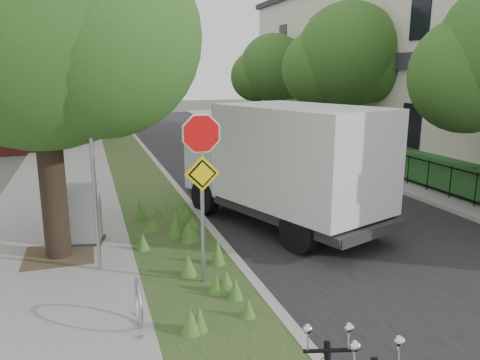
% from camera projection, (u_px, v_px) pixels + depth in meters
% --- Properties ---
extents(ground, '(120.00, 120.00, 0.00)m').
position_uv_depth(ground, '(286.00, 291.00, 8.53)').
color(ground, '#4C5147').
rests_on(ground, ground).
extents(sidewalk_near, '(3.50, 60.00, 0.12)m').
position_uv_depth(sidewalk_near, '(61.00, 184.00, 16.49)').
color(sidewalk_near, gray).
rests_on(sidewalk_near, ground).
extents(verge, '(2.00, 60.00, 0.12)m').
position_uv_depth(verge, '(140.00, 178.00, 17.32)').
color(verge, '#253F1B').
rests_on(verge, ground).
extents(kerb_near, '(0.20, 60.00, 0.13)m').
position_uv_depth(kerb_near, '(167.00, 176.00, 17.63)').
color(kerb_near, '#9E9991').
rests_on(kerb_near, ground).
extents(road, '(7.00, 60.00, 0.01)m').
position_uv_depth(road, '(254.00, 172.00, 18.70)').
color(road, black).
rests_on(road, ground).
extents(kerb_far, '(0.20, 60.00, 0.13)m').
position_uv_depth(kerb_far, '(332.00, 165.00, 19.75)').
color(kerb_far, '#9E9991').
rests_on(kerb_far, ground).
extents(footpath_far, '(3.20, 60.00, 0.12)m').
position_uv_depth(footpath_far, '(367.00, 163.00, 20.27)').
color(footpath_far, gray).
rests_on(footpath_far, ground).
extents(street_tree_main, '(6.21, 5.54, 7.66)m').
position_uv_depth(street_tree_main, '(34.00, 23.00, 8.87)').
color(street_tree_main, black).
rests_on(street_tree_main, ground).
extents(bare_post, '(0.08, 0.08, 4.00)m').
position_uv_depth(bare_post, '(93.00, 169.00, 8.75)').
color(bare_post, '#A5A8AD').
rests_on(bare_post, ground).
extents(bike_hoop, '(0.06, 0.78, 0.77)m').
position_uv_depth(bike_hoop, '(139.00, 303.00, 7.05)').
color(bike_hoop, '#A5A8AD').
rests_on(bike_hoop, ground).
extents(sign_assembly, '(0.94, 0.08, 3.22)m').
position_uv_depth(sign_assembly, '(202.00, 165.00, 8.13)').
color(sign_assembly, '#A5A8AD').
rests_on(sign_assembly, ground).
extents(fence_far, '(0.04, 24.00, 1.00)m').
position_uv_depth(fence_far, '(347.00, 150.00, 19.83)').
color(fence_far, black).
rests_on(fence_far, ground).
extents(hedge_far, '(1.00, 24.00, 1.10)m').
position_uv_depth(hedge_far, '(362.00, 149.00, 20.04)').
color(hedge_far, '#1C4F23').
rests_on(hedge_far, footpath_far).
extents(terrace_houses, '(7.40, 26.40, 8.20)m').
position_uv_depth(terrace_houses, '(438.00, 66.00, 20.35)').
color(terrace_houses, beige).
rests_on(terrace_houses, ground).
extents(far_tree_b, '(4.83, 4.31, 6.56)m').
position_uv_depth(far_tree_b, '(346.00, 60.00, 18.97)').
color(far_tree_b, black).
rests_on(far_tree_b, ground).
extents(far_tree_c, '(4.37, 3.89, 5.93)m').
position_uv_depth(far_tree_c, '(272.00, 71.00, 26.47)').
color(far_tree_c, black).
rests_on(far_tree_c, ground).
extents(box_truck, '(4.08, 6.29, 2.66)m').
position_uv_depth(box_truck, '(285.00, 160.00, 11.80)').
color(box_truck, '#262628').
rests_on(box_truck, ground).
extents(utility_cabinet, '(1.11, 0.86, 1.33)m').
position_uv_depth(utility_cabinet, '(79.00, 215.00, 10.52)').
color(utility_cabinet, '#262628').
rests_on(utility_cabinet, ground).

